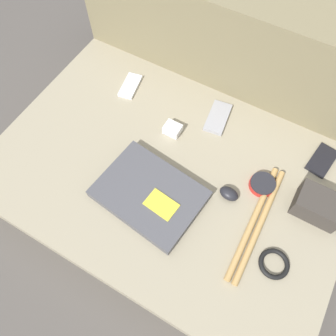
# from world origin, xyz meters

# --- Properties ---
(ground_plane) EXTENTS (8.00, 8.00, 0.00)m
(ground_plane) POSITION_xyz_m (0.00, 0.00, 0.00)
(ground_plane) COLOR #4C4742
(couch_seat) EXTENTS (1.09, 0.73, 0.13)m
(couch_seat) POSITION_xyz_m (0.00, 0.00, 0.06)
(couch_seat) COLOR gray
(couch_seat) RESTS_ON ground_plane
(couch_backrest) EXTENTS (1.09, 0.20, 0.45)m
(couch_backrest) POSITION_xyz_m (0.00, 0.47, 0.22)
(couch_backrest) COLOR #756B4C
(couch_backrest) RESTS_ON ground_plane
(laptop) EXTENTS (0.32, 0.25, 0.03)m
(laptop) POSITION_xyz_m (-0.01, -0.10, 0.14)
(laptop) COLOR #47474C
(laptop) RESTS_ON couch_seat
(computer_mouse) EXTENTS (0.06, 0.04, 0.03)m
(computer_mouse) POSITION_xyz_m (0.20, 0.02, 0.14)
(computer_mouse) COLOR black
(computer_mouse) RESTS_ON couch_seat
(speaker_puck) EXTENTS (0.08, 0.08, 0.02)m
(speaker_puck) POSITION_xyz_m (0.27, 0.10, 0.14)
(speaker_puck) COLOR red
(speaker_puck) RESTS_ON couch_seat
(phone_silver) EXTENTS (0.07, 0.12, 0.01)m
(phone_silver) POSITION_xyz_m (-0.29, 0.23, 0.13)
(phone_silver) COLOR silver
(phone_silver) RESTS_ON couch_seat
(phone_black) EXTENTS (0.08, 0.12, 0.01)m
(phone_black) POSITION_xyz_m (0.40, 0.27, 0.13)
(phone_black) COLOR black
(phone_black) RESTS_ON couch_seat
(phone_small) EXTENTS (0.08, 0.14, 0.01)m
(phone_small) POSITION_xyz_m (0.05, 0.26, 0.13)
(phone_small) COLOR #99999E
(phone_small) RESTS_ON couch_seat
(camera_pouch) EXTENTS (0.13, 0.09, 0.07)m
(camera_pouch) POSITION_xyz_m (0.43, 0.10, 0.16)
(camera_pouch) COLOR #38332D
(camera_pouch) RESTS_ON couch_seat
(charger_brick) EXTENTS (0.05, 0.04, 0.03)m
(charger_brick) POSITION_xyz_m (-0.06, 0.13, 0.14)
(charger_brick) COLOR silver
(charger_brick) RESTS_ON couch_seat
(cable_coil) EXTENTS (0.08, 0.08, 0.01)m
(cable_coil) POSITION_xyz_m (0.39, -0.11, 0.14)
(cable_coil) COLOR black
(cable_coil) RESTS_ON couch_seat
(drumstick_pair) EXTENTS (0.05, 0.37, 0.02)m
(drumstick_pair) POSITION_xyz_m (0.30, -0.02, 0.14)
(drumstick_pair) COLOR tan
(drumstick_pair) RESTS_ON couch_seat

